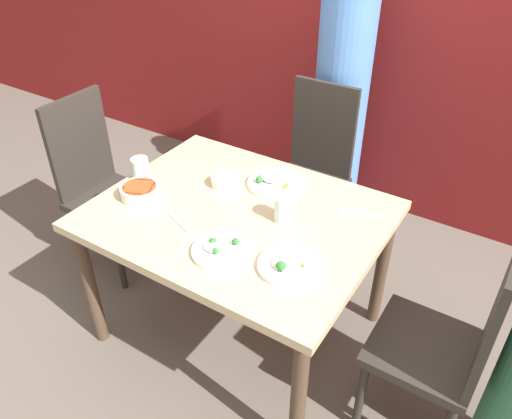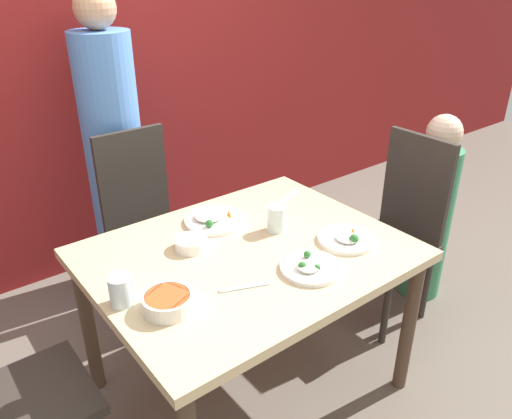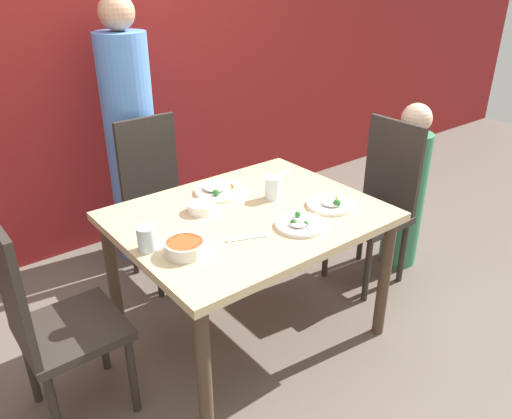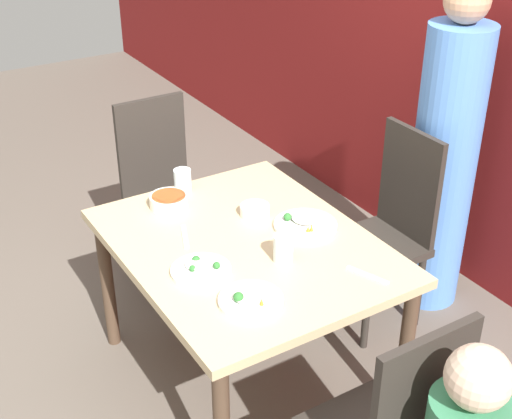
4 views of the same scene
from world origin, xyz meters
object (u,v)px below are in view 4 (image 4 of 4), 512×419
(bowl_curry, at_px, (169,201))
(plate_rice_adult, at_px, (249,300))
(person_adult, at_px, (444,163))
(chair_adult_spot, at_px, (389,226))
(glass_water_tall, at_px, (283,248))

(bowl_curry, bearing_deg, plate_rice_adult, -4.31)
(person_adult, xyz_separation_m, bowl_curry, (-0.38, -1.29, -0.02))
(person_adult, bearing_deg, chair_adult_spot, -90.00)
(chair_adult_spot, relative_size, plate_rice_adult, 4.19)
(chair_adult_spot, relative_size, glass_water_tall, 8.72)
(person_adult, height_order, glass_water_tall, person_adult)
(chair_adult_spot, bearing_deg, bowl_curry, -111.65)
(person_adult, relative_size, bowl_curry, 9.64)
(person_adult, height_order, bowl_curry, person_adult)
(chair_adult_spot, bearing_deg, person_adult, 90.00)
(plate_rice_adult, bearing_deg, chair_adult_spot, 111.61)
(bowl_curry, height_order, plate_rice_adult, same)
(glass_water_tall, bearing_deg, bowl_curry, -162.85)
(bowl_curry, bearing_deg, person_adult, 73.35)
(bowl_curry, xyz_separation_m, plate_rice_adult, (0.79, -0.06, -0.02))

